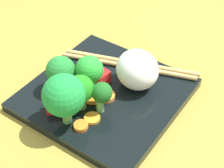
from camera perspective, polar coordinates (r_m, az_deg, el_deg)
ground_plane at (r=58.95cm, az=-1.06°, el=-2.94°), size 110.00×110.00×2.00cm
square_plate at (r=57.72cm, az=-1.08°, el=-1.70°), size 23.91×23.91×1.53cm
rice_mound at (r=56.42cm, az=4.05°, el=2.32°), size 9.07×9.31×6.35cm
broccoli_floret_0 at (r=49.43cm, az=-7.68°, el=-1.86°), size 6.11×6.11×8.35cm
broccoli_floret_1 at (r=55.12cm, az=-3.63°, el=2.22°), size 4.41×4.41×6.32cm
broccoli_floret_2 at (r=55.59cm, az=-8.13°, el=1.97°), size 4.62×4.62×6.27cm
broccoli_floret_3 at (r=51.91cm, az=-1.66°, el=-1.56°), size 3.13×3.13×5.17cm
broccoli_floret_4 at (r=52.15cm, az=-5.10°, el=-0.94°), size 4.19×4.19×6.04cm
carrot_slice_0 at (r=52.84cm, az=-3.19°, el=-5.45°), size 3.37×3.37×0.46cm
carrot_slice_1 at (r=55.77cm, az=-7.68°, el=-2.54°), size 3.19×3.19×0.64cm
carrot_slice_2 at (r=56.91cm, az=-5.52°, el=-1.16°), size 3.45×3.45×0.71cm
carrot_slice_3 at (r=51.85cm, az=-4.97°, el=-6.65°), size 2.46×2.46×0.61cm
carrot_slice_4 at (r=55.86cm, az=-3.10°, el=-2.01°), size 4.26×4.26×0.69cm
carrot_slice_5 at (r=55.87cm, az=-0.93°, el=-1.91°), size 3.39×3.39×0.72cm
pepper_chunk_0 at (r=54.34cm, az=-9.34°, el=-3.56°), size 3.02×3.00×1.57cm
pepper_chunk_2 at (r=57.97cm, az=-1.88°, el=1.05°), size 3.04×2.86×2.27cm
chicken_piece_0 at (r=58.29cm, az=-4.92°, el=0.86°), size 2.84×2.66×1.81cm
chopstick_pair at (r=61.80cm, az=2.70°, el=3.17°), size 8.61×23.35×0.81cm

